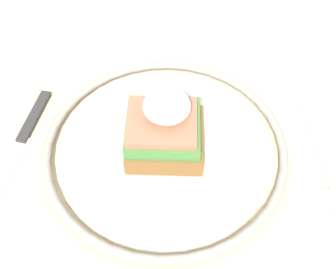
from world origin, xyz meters
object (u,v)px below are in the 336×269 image
sandwich (168,128)px  fork (327,163)px  plate (168,149)px  knife (26,139)px

sandwich → fork: size_ratio=0.53×
plate → knife: (0.17, -0.01, -0.01)m
sandwich → fork: 0.18m
knife → fork: bearing=176.3°
knife → plate: bearing=175.4°
plate → sandwich: 0.04m
fork → knife: bearing=-3.7°
sandwich → knife: sandwich is taller
plate → fork: size_ratio=1.74×
fork → plate: bearing=-2.9°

